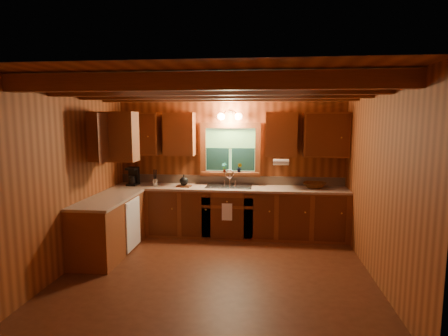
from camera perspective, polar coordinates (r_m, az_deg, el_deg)
room at (r=5.02m, az=-1.01°, el=-1.77°), size 4.20×4.20×4.20m
ceiling_beams at (r=4.96m, az=-1.04°, el=11.91°), size 4.20×2.54×0.18m
base_cabinets at (r=6.52m, az=-3.88°, el=-7.41°), size 4.20×2.22×0.86m
countertop at (r=6.42m, az=-3.79°, el=-3.52°), size 4.20×2.24×0.04m
backsplash at (r=6.92m, az=0.99°, el=-1.85°), size 4.20×0.02×0.16m
dishwasher_panel at (r=6.21m, az=-13.90°, el=-8.40°), size 0.02×0.60×0.80m
upper_cabinets at (r=6.45m, az=-4.40°, el=5.12°), size 4.19×1.77×0.78m
window at (r=6.83m, az=0.99°, el=2.67°), size 1.12×0.08×1.00m
window_sill at (r=6.83m, az=0.94°, el=-0.78°), size 1.06×0.14×0.04m
wall_sconce at (r=6.69m, az=0.90°, el=8.01°), size 0.45×0.21×0.17m
paper_towel_roll at (r=6.49m, az=8.82°, el=0.91°), size 0.27×0.11×0.11m
dish_towel at (r=6.41m, az=0.46°, el=-6.82°), size 0.18×0.01×0.30m
sink at (r=6.66m, az=0.76°, el=-3.30°), size 0.82×0.48×0.43m
coffee_maker at (r=7.03m, az=-13.89°, el=-1.24°), size 0.19×0.24×0.33m
utensil_crock at (r=6.87m, az=-10.66°, el=-2.11°), size 0.11×0.11×0.30m
cutting_board at (r=6.70m, az=-6.22°, el=-2.80°), size 0.27×0.20×0.02m
teakettle at (r=6.69m, az=-6.23°, el=-2.03°), size 0.16×0.16×0.20m
wicker_basket at (r=6.73m, az=13.83°, el=-2.61°), size 0.49×0.49×0.10m
potted_plant_left at (r=6.79m, az=0.03°, el=0.09°), size 0.11×0.10×0.18m
potted_plant_right at (r=6.79m, az=2.40°, el=0.05°), size 0.12×0.11×0.17m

